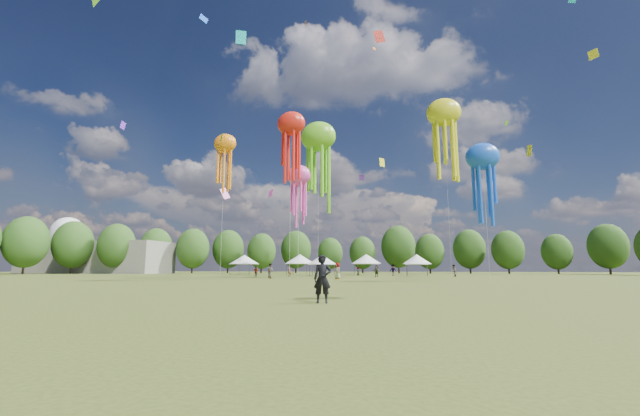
# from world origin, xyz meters

# --- Properties ---
(ground) EXTENTS (300.00, 300.00, 0.00)m
(ground) POSITION_xyz_m (0.00, 0.00, 0.00)
(ground) COLOR #384416
(ground) RESTS_ON ground
(observer_main) EXTENTS (0.68, 0.51, 1.70)m
(observer_main) POSITION_xyz_m (7.42, -1.46, 0.85)
(observer_main) COLOR black
(observer_main) RESTS_ON ground
(spectator_near) EXTENTS (1.14, 1.12, 1.85)m
(spectator_near) POSITION_xyz_m (-7.59, 32.28, 0.93)
(spectator_near) COLOR gray
(spectator_near) RESTS_ON ground
(spectators_far) EXTENTS (30.80, 28.13, 1.93)m
(spectators_far) POSITION_xyz_m (3.79, 46.91, 0.89)
(spectators_far) COLOR gray
(spectators_far) RESTS_ON ground
(festival_tents) EXTENTS (37.91, 12.13, 3.99)m
(festival_tents) POSITION_xyz_m (-7.08, 56.32, 2.93)
(festival_tents) COLOR #47474C
(festival_tents) RESTS_ON ground
(show_kites) EXTENTS (44.24, 25.98, 29.68)m
(show_kites) POSITION_xyz_m (1.85, 43.55, 19.95)
(show_kites) COLOR red
(show_kites) RESTS_ON ground
(small_kites) EXTENTS (75.20, 63.43, 46.07)m
(small_kites) POSITION_xyz_m (-3.16, 39.79, 31.33)
(small_kites) COLOR red
(small_kites) RESTS_ON ground
(treeline) EXTENTS (201.57, 95.24, 13.43)m
(treeline) POSITION_xyz_m (-3.87, 62.51, 6.54)
(treeline) COLOR #38281C
(treeline) RESTS_ON ground
(hangar) EXTENTS (40.00, 12.00, 8.00)m
(hangar) POSITION_xyz_m (-72.00, 72.00, 4.00)
(hangar) COLOR gray
(hangar) RESTS_ON ground
(radome) EXTENTS (9.00, 9.00, 16.00)m
(radome) POSITION_xyz_m (-88.00, 78.00, 9.99)
(radome) COLOR white
(radome) RESTS_ON ground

